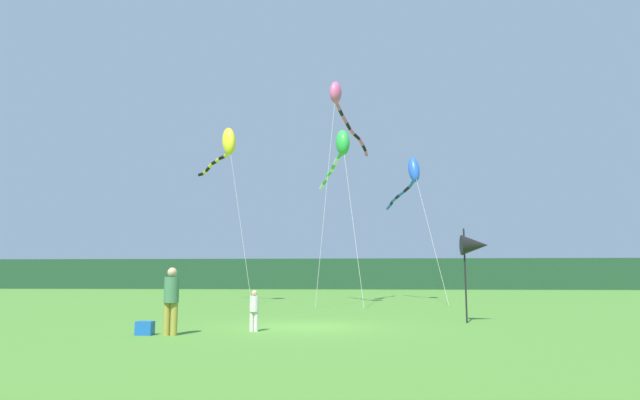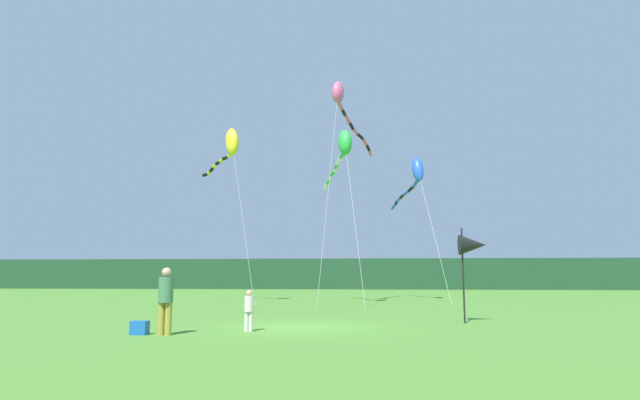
# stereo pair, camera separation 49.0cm
# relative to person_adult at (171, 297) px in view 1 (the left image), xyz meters

# --- Properties ---
(ground_plane) EXTENTS (120.00, 120.00, 0.00)m
(ground_plane) POSITION_rel_person_adult_xyz_m (3.34, 2.62, -1.00)
(ground_plane) COLOR #4C842D
(distant_treeline) EXTENTS (108.00, 2.41, 3.43)m
(distant_treeline) POSITION_rel_person_adult_xyz_m (3.34, 47.62, 0.71)
(distant_treeline) COLOR #1E4228
(distant_treeline) RESTS_ON ground
(person_adult) EXTENTS (0.39, 0.39, 1.79)m
(person_adult) POSITION_rel_person_adult_xyz_m (0.00, 0.00, 0.00)
(person_adult) COLOR olive
(person_adult) RESTS_ON ground
(person_child) EXTENTS (0.26, 0.26, 1.16)m
(person_child) POSITION_rel_person_adult_xyz_m (2.02, 1.15, -0.35)
(person_child) COLOR silver
(person_child) RESTS_ON ground
(cooler_box) EXTENTS (0.44, 0.32, 0.37)m
(cooler_box) POSITION_rel_person_adult_xyz_m (-0.71, 0.04, -0.82)
(cooler_box) COLOR #1959B2
(cooler_box) RESTS_ON ground
(banner_flag_pole) EXTENTS (0.90, 0.70, 3.17)m
(banner_flag_pole) POSITION_rel_person_adult_xyz_m (8.94, 4.45, 1.57)
(banner_flag_pole) COLOR black
(banner_flag_pole) RESTS_ON ground
(kite_rainbow) EXTENTS (2.80, 9.31, 12.43)m
(kite_rainbow) POSITION_rel_person_adult_xyz_m (4.00, 15.71, 10.33)
(kite_rainbow) COLOR #B2B2B2
(kite_rainbow) RESTS_ON ground
(kite_blue) EXTENTS (2.78, 9.73, 9.12)m
(kite_blue) POSITION_rel_person_adult_xyz_m (8.30, 19.92, 6.90)
(kite_blue) COLOR #B2B2B2
(kite_blue) RESTS_ON ground
(kite_green) EXTENTS (2.78, 8.30, 9.59)m
(kite_green) POSITION_rel_person_adult_xyz_m (4.00, 14.93, 7.56)
(kite_green) COLOR #B2B2B2
(kite_green) RESTS_ON ground
(kite_yellow) EXTENTS (4.62, 4.88, 10.30)m
(kite_yellow) POSITION_rel_person_adult_xyz_m (-2.78, 16.31, 8.24)
(kite_yellow) COLOR #B2B2B2
(kite_yellow) RESTS_ON ground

